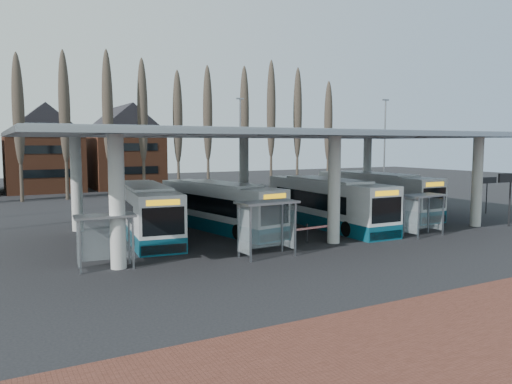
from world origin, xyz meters
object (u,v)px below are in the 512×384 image
shelter_1 (265,216)px  bus_0 (145,212)px  bus_2 (327,204)px  bus_1 (219,207)px  shelter_2 (422,206)px  bus_3 (375,195)px  shelter_0 (105,229)px

shelter_1 → bus_0: bearing=112.6°
bus_2 → bus_0: bearing=170.9°
bus_0 → shelter_1: size_ratio=3.80×
bus_0 → bus_1: bearing=8.4°
shelter_2 → bus_1: bearing=135.7°
bus_1 → bus_3: 13.86m
shelter_0 → bus_3: bearing=23.2°
bus_1 → shelter_0: 11.09m
bus_1 → shelter_0: bus_1 is taller
bus_0 → bus_3: bearing=9.2°
shelter_2 → bus_0: bearing=146.7°
bus_3 → shelter_0: (-22.54, -7.47, 0.23)m
bus_3 → shelter_2: 9.44m
bus_0 → shelter_0: bearing=-112.2°
bus_2 → shelter_0: (-15.61, -4.53, 0.24)m
bus_1 → shelter_2: 12.69m
shelter_1 → shelter_2: (11.07, 0.27, -0.18)m
shelter_0 → shelter_1: bearing=-5.4°
bus_0 → shelter_1: (3.73, -8.11, 0.53)m
bus_3 → shelter_2: size_ratio=4.16×
shelter_1 → bus_2: bearing=33.9°
bus_1 → bus_3: size_ratio=0.96×
shelter_0 → shelter_1: 7.62m
shelter_0 → shelter_2: 18.60m
bus_2 → shelter_1: (-8.12, -5.89, 0.48)m
bus_2 → bus_3: 7.52m
shelter_0 → shelter_1: (7.50, -1.36, 0.25)m
bus_3 → shelter_2: bearing=-115.1°
bus_3 → shelter_1: bearing=-149.8°
shelter_0 → shelter_2: (18.57, -1.09, 0.07)m
bus_0 → shelter_0: 7.74m
bus_0 → bus_3: size_ratio=0.98×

